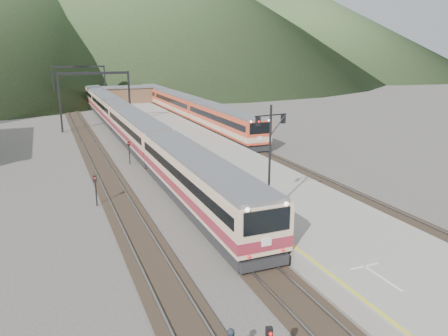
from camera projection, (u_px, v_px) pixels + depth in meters
name	position (u px, v px, depth m)	size (l,w,h in m)	color
track_main	(140.00, 150.00, 48.71)	(2.60, 200.00, 0.23)	black
track_far	(94.00, 154.00, 46.87)	(2.60, 200.00, 0.23)	black
track_second	(235.00, 142.00, 52.93)	(2.60, 200.00, 0.23)	black
platform	(194.00, 145.00, 48.86)	(8.00, 100.00, 1.00)	gray
gantry_near	(95.00, 90.00, 59.60)	(9.55, 0.25, 8.00)	black
gantry_far	(79.00, 79.00, 81.91)	(9.55, 0.25, 8.00)	black
station_shed	(128.00, 94.00, 84.02)	(9.40, 4.40, 3.10)	brown
hill_c	(276.00, 22.00, 234.25)	(160.00, 160.00, 50.00)	#2A4422
main_train	(121.00, 117.00, 58.98)	(3.08, 84.29, 3.76)	#D1AA89
second_train	(179.00, 104.00, 73.46)	(2.95, 60.42, 3.60)	#CC4729
signal_mast	(270.00, 150.00, 25.81)	(2.19, 0.44, 6.81)	black
short_signal_b	(129.00, 150.00, 42.41)	(0.25, 0.21, 2.27)	black
short_signal_c	(96.00, 187.00, 31.04)	(0.25, 0.20, 2.27)	black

